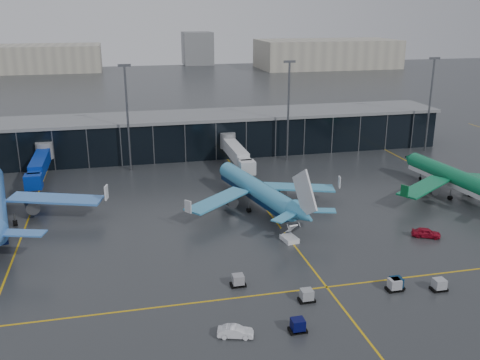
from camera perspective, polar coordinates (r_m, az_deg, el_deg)
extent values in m
plane|color=#282B2D|center=(88.42, -0.53, -7.44)|extent=(600.00, 600.00, 0.00)
cube|color=black|center=(144.86, -5.89, 4.70)|extent=(140.00, 16.00, 10.00)
cube|color=slate|center=(143.75, -5.95, 6.76)|extent=(142.00, 17.00, 0.80)
cylinder|color=#595B60|center=(136.67, -20.14, 2.97)|extent=(4.00, 4.00, 4.00)
cube|color=navy|center=(123.95, -20.76, 1.06)|extent=(3.00, 24.00, 3.00)
cylinder|color=#595B60|center=(117.75, -21.03, -1.42)|extent=(1.00, 1.00, 2.60)
cylinder|color=#595B60|center=(138.23, -1.31, 4.24)|extent=(4.00, 4.00, 4.00)
cube|color=silver|center=(125.67, -0.04, 2.47)|extent=(3.00, 24.00, 3.00)
cylinder|color=#595B60|center=(119.56, 0.76, 0.10)|extent=(1.00, 1.00, 2.60)
cylinder|color=#595B60|center=(130.53, -11.88, 6.32)|extent=(0.50, 0.50, 25.00)
cube|color=#595B60|center=(128.67, -12.25, 11.87)|extent=(3.00, 0.40, 0.60)
cylinder|color=#595B60|center=(137.19, 5.17, 7.18)|extent=(0.50, 0.50, 25.00)
cube|color=#595B60|center=(135.42, 5.32, 12.47)|extent=(3.00, 0.40, 0.60)
cylinder|color=#595B60|center=(154.28, 19.56, 7.42)|extent=(0.50, 0.50, 25.00)
cube|color=#595B60|center=(152.71, 20.06, 12.10)|extent=(3.00, 0.40, 0.60)
cube|color=#B2AD99|center=(365.97, 9.26, 13.15)|extent=(90.00, 42.00, 18.00)
cube|color=#B2AD99|center=(361.80, -20.26, 12.10)|extent=(70.00, 38.00, 16.00)
cube|color=#B2AD99|center=(383.28, -4.56, 13.83)|extent=(20.00, 20.00, 22.00)
cube|color=gold|center=(106.56, -21.77, -4.24)|extent=(0.30, 120.00, 0.02)
cube|color=gold|center=(108.55, 2.34, -2.51)|extent=(0.30, 120.00, 0.02)
cube|color=gold|center=(127.52, 22.24, -0.73)|extent=(0.30, 120.00, 0.02)
cube|color=gold|center=(78.40, 9.22, -11.20)|extent=(220.00, 0.30, 0.02)
cube|color=black|center=(79.56, 16.11, -11.12)|extent=(2.20, 1.50, 0.36)
cube|color=#999BA1|center=(79.20, 16.16, -10.63)|extent=(1.60, 1.50, 1.50)
cube|color=black|center=(80.06, 16.27, -10.95)|extent=(2.20, 1.50, 0.36)
cube|color=#052241|center=(79.70, 16.32, -10.46)|extent=(1.60, 1.50, 1.50)
cube|color=black|center=(81.55, 20.43, -10.83)|extent=(2.20, 1.50, 0.36)
cube|color=#95989D|center=(81.19, 20.48, -10.36)|extent=(1.60, 1.50, 1.50)
cube|color=black|center=(68.37, 6.16, -15.63)|extent=(2.20, 1.50, 0.36)
cube|color=#04073A|center=(67.95, 6.19, -15.09)|extent=(1.60, 1.50, 1.50)
cube|color=black|center=(74.59, 7.11, -12.57)|extent=(2.20, 1.50, 0.36)
cube|color=gray|center=(74.21, 7.14, -12.06)|extent=(1.60, 1.50, 1.50)
cube|color=black|center=(77.69, -0.21, -11.09)|extent=(2.20, 1.50, 0.36)
cube|color=gray|center=(77.32, -0.21, -10.59)|extent=(1.60, 1.50, 1.50)
cube|color=white|center=(91.75, 5.29, -6.26)|extent=(2.74, 3.54, 0.80)
cube|color=white|center=(90.99, 5.33, -5.17)|extent=(2.08, 3.08, 2.29)
imported|color=maroon|center=(98.10, 19.24, -5.33)|extent=(5.18, 3.93, 1.65)
imported|color=white|center=(66.77, -0.50, -15.87)|extent=(4.60, 2.65, 1.43)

